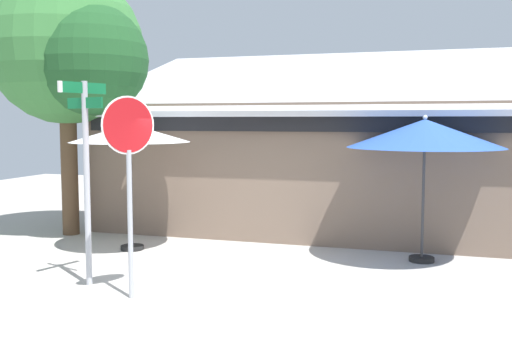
% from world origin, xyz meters
% --- Properties ---
extents(ground_plane, '(28.00, 28.00, 0.10)m').
position_xyz_m(ground_plane, '(0.00, 0.00, -0.05)').
color(ground_plane, '#ADA8A0').
extents(cafe_building, '(9.85, 5.95, 4.38)m').
position_xyz_m(cafe_building, '(0.36, 5.32, 1.52)').
color(cafe_building, '#705B4C').
rests_on(cafe_building, ground).
extents(street_sign_post, '(0.74, 0.80, 3.05)m').
position_xyz_m(street_sign_post, '(-1.86, -0.98, 1.84)').
color(street_sign_post, '#A8AAB2').
rests_on(street_sign_post, ground).
extents(stop_sign, '(0.43, 0.69, 2.81)m').
position_xyz_m(stop_sign, '(-0.93, -1.36, 1.97)').
color(stop_sign, '#A8AAB2').
rests_on(stop_sign, ground).
extents(patio_umbrella_ivory_left, '(2.27, 2.27, 2.48)m').
position_xyz_m(patio_umbrella_ivory_left, '(-2.41, 1.31, 2.21)').
color(patio_umbrella_ivory_left, black).
rests_on(patio_umbrella_ivory_left, ground).
extents(patio_umbrella_royal_blue_center, '(2.68, 2.68, 2.57)m').
position_xyz_m(patio_umbrella_royal_blue_center, '(2.92, 1.97, 2.24)').
color(patio_umbrella_royal_blue_center, black).
rests_on(patio_umbrella_royal_blue_center, ground).
extents(shade_tree, '(3.65, 3.26, 5.65)m').
position_xyz_m(shade_tree, '(-4.21, 2.16, 3.92)').
color(shade_tree, brown).
rests_on(shade_tree, ground).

